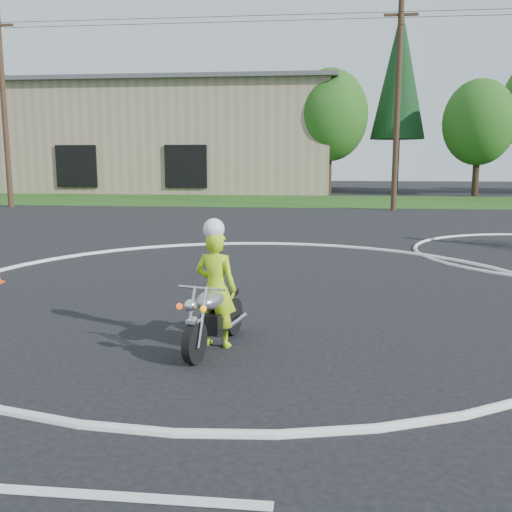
# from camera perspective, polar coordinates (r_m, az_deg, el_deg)

# --- Properties ---
(ground) EXTENTS (120.00, 120.00, 0.00)m
(ground) POSITION_cam_1_polar(r_m,az_deg,el_deg) (8.30, -3.02, -8.03)
(ground) COLOR black
(ground) RESTS_ON ground
(grass_strip) EXTENTS (120.00, 10.00, 0.02)m
(grass_strip) POSITION_cam_1_polar(r_m,az_deg,el_deg) (34.91, 4.10, 5.53)
(grass_strip) COLOR #1E4714
(grass_strip) RESTS_ON ground
(course_markings) EXTENTS (19.05, 19.05, 0.12)m
(course_markings) POSITION_cam_1_polar(r_m,az_deg,el_deg) (12.44, 10.17, -2.13)
(course_markings) COLOR silver
(course_markings) RESTS_ON ground
(primary_motorcycle) EXTENTS (0.76, 1.77, 0.95)m
(primary_motorcycle) POSITION_cam_1_polar(r_m,az_deg,el_deg) (7.66, -4.22, -5.97)
(primary_motorcycle) COLOR black
(primary_motorcycle) RESTS_ON ground
(rider_primary_grp) EXTENTS (0.65, 0.50, 1.75)m
(rider_primary_grp) POSITION_cam_1_polar(r_m,az_deg,el_deg) (7.69, -4.05, -2.93)
(rider_primary_grp) COLOR #ACDE17
(rider_primary_grp) RESTS_ON ground
(traffic_cones) EXTENTS (17.56, 10.26, 0.30)m
(traffic_cones) POSITION_cam_1_polar(r_m,az_deg,el_deg) (10.00, 22.43, -4.87)
(traffic_cones) COLOR #FD4B0D
(traffic_cones) RESTS_ON ground
(warehouse) EXTENTS (41.00, 17.00, 8.30)m
(warehouse) POSITION_cam_1_polar(r_m,az_deg,el_deg) (51.56, -16.07, 11.14)
(warehouse) COLOR tan
(warehouse) RESTS_ON ground
(utility_poles) EXTENTS (41.60, 1.12, 10.00)m
(utility_poles) POSITION_cam_1_polar(r_m,az_deg,el_deg) (29.16, 13.97, 14.67)
(utility_poles) COLOR #473321
(utility_poles) RESTS_ON ground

